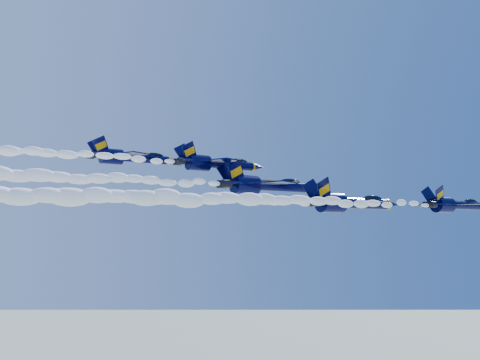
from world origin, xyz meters
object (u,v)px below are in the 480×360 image
jet_fifth (130,157)px  jet_third (265,185)px  jet_second (350,203)px  jet_fourth (216,163)px  jet_lead (455,205)px

jet_fifth → jet_third: bearing=-37.9°
jet_second → jet_third: 13.64m
jet_second → jet_fifth: 36.31m
jet_second → jet_fifth: bearing=138.0°
jet_third → jet_fifth: bearing=142.1°
jet_third → jet_fourth: jet_fourth is taller
jet_lead → jet_fourth: 37.76m
jet_third → jet_fifth: size_ratio=1.19×
jet_fourth → jet_third: bearing=-32.7°
jet_second → jet_fourth: size_ratio=1.17×
jet_lead → jet_second: 16.20m
jet_lead → jet_fifth: (-39.89, 32.63, 8.14)m
jet_second → jet_fourth: bearing=137.2°
jet_second → jet_fifth: (-26.36, 23.72, 7.79)m
jet_third → jet_fourth: 8.69m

